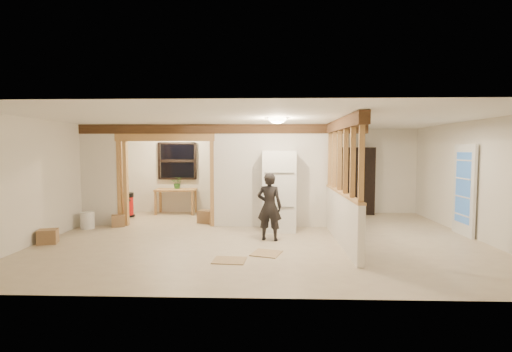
{
  "coord_description": "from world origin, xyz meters",
  "views": [
    {
      "loc": [
        0.13,
        -7.81,
        1.87
      ],
      "look_at": [
        -0.15,
        0.4,
        1.3
      ],
      "focal_mm": 26.0,
      "sensor_mm": 36.0,
      "label": 1
    }
  ],
  "objects_px": {
    "refrigerator": "(279,191)",
    "bookshelf": "(357,181)",
    "work_table": "(176,201)",
    "shop_vac": "(125,205)",
    "woman": "(269,206)"
  },
  "relations": [
    {
      "from": "refrigerator",
      "to": "bookshelf",
      "type": "bearing_deg",
      "value": 43.94
    },
    {
      "from": "work_table",
      "to": "shop_vac",
      "type": "distance_m",
      "value": 1.42
    },
    {
      "from": "woman",
      "to": "shop_vac",
      "type": "xyz_separation_m",
      "value": [
        -4.04,
        2.55,
        -0.36
      ]
    },
    {
      "from": "refrigerator",
      "to": "bookshelf",
      "type": "height_order",
      "value": "bookshelf"
    },
    {
      "from": "refrigerator",
      "to": "woman",
      "type": "bearing_deg",
      "value": -102.65
    },
    {
      "from": "refrigerator",
      "to": "shop_vac",
      "type": "bearing_deg",
      "value": 159.8
    },
    {
      "from": "woman",
      "to": "bookshelf",
      "type": "relative_size",
      "value": 0.73
    },
    {
      "from": "refrigerator",
      "to": "shop_vac",
      "type": "height_order",
      "value": "refrigerator"
    },
    {
      "from": "bookshelf",
      "to": "refrigerator",
      "type": "bearing_deg",
      "value": -136.06
    },
    {
      "from": "bookshelf",
      "to": "shop_vac",
      "type": "bearing_deg",
      "value": -174.09
    },
    {
      "from": "woman",
      "to": "work_table",
      "type": "relative_size",
      "value": 1.22
    },
    {
      "from": "refrigerator",
      "to": "shop_vac",
      "type": "relative_size",
      "value": 2.69
    },
    {
      "from": "refrigerator",
      "to": "work_table",
      "type": "bearing_deg",
      "value": 144.13
    },
    {
      "from": "bookshelf",
      "to": "woman",
      "type": "bearing_deg",
      "value": -128.3
    },
    {
      "from": "shop_vac",
      "to": "work_table",
      "type": "bearing_deg",
      "value": 23.84
    }
  ]
}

